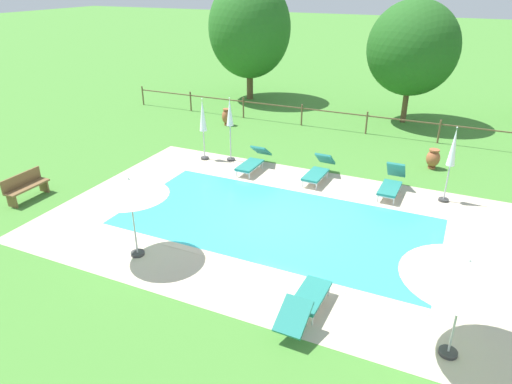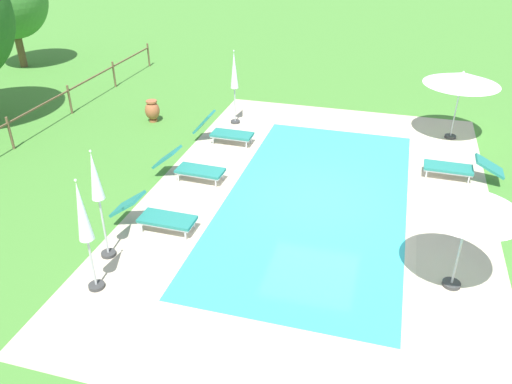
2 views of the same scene
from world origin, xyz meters
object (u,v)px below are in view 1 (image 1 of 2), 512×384
object	(u,v)px
tree_west_mid	(413,48)
sun_lounger_north_near_steps	(253,161)
patio_umbrella_open_by_bench	(467,270)
wooden_bench_lawn_side	(25,186)
patio_umbrella_closed_row_centre	(230,118)
tree_centre	(250,28)
patio_umbrella_open_foreground	(129,187)
patio_umbrella_closed_row_west	(203,119)
patio_umbrella_closed_row_mid_west	(452,153)
sun_lounger_north_mid	(318,170)
terracotta_urn_near_fence	(226,116)
terracotta_urn_by_tree	(433,158)
sun_lounger_north_far	(392,183)
sun_lounger_north_end	(306,301)

from	to	relation	value
tree_west_mid	sun_lounger_north_near_steps	bearing A→B (deg)	-114.80
patio_umbrella_open_by_bench	wooden_bench_lawn_side	world-z (taller)	patio_umbrella_open_by_bench
patio_umbrella_closed_row_centre	tree_centre	world-z (taller)	tree_centre
patio_umbrella_open_foreground	patio_umbrella_closed_row_west	size ratio (longest dim) A/B	0.90
patio_umbrella_closed_row_mid_west	patio_umbrella_open_by_bench	bearing A→B (deg)	-84.64
patio_umbrella_closed_row_centre	wooden_bench_lawn_side	bearing A→B (deg)	-126.98
sun_lounger_north_mid	wooden_bench_lawn_side	size ratio (longest dim) A/B	1.33
sun_lounger_north_near_steps	sun_lounger_north_mid	bearing A→B (deg)	3.37
terracotta_urn_near_fence	terracotta_urn_by_tree	distance (m)	9.89
patio_umbrella_open_foreground	terracotta_urn_by_tree	distance (m)	11.63
sun_lounger_north_far	patio_umbrella_closed_row_west	world-z (taller)	patio_umbrella_closed_row_west
patio_umbrella_open_by_bench	tree_west_mid	size ratio (longest dim) A/B	0.40
terracotta_urn_by_tree	tree_west_mid	world-z (taller)	tree_west_mid
terracotta_urn_near_fence	tree_centre	distance (m)	6.50
patio_umbrella_closed_row_west	tree_centre	world-z (taller)	tree_centre
patio_umbrella_closed_row_mid_west	terracotta_urn_by_tree	xyz separation A→B (m)	(-0.66, 2.80, -1.27)
sun_lounger_north_near_steps	patio_umbrella_closed_row_west	bearing A→B (deg)	173.74
sun_lounger_north_near_steps	terracotta_urn_by_tree	xyz separation A→B (m)	(6.10, 3.02, 0.04)
wooden_bench_lawn_side	tree_centre	world-z (taller)	tree_centre
patio_umbrella_open_foreground	wooden_bench_lawn_side	world-z (taller)	patio_umbrella_open_foreground
wooden_bench_lawn_side	terracotta_urn_near_fence	bearing A→B (deg)	78.48
patio_umbrella_closed_row_west	patio_umbrella_closed_row_centre	bearing A→B (deg)	17.22
sun_lounger_north_far	sun_lounger_north_near_steps	bearing A→B (deg)	-179.31
patio_umbrella_open_by_bench	terracotta_urn_by_tree	bearing A→B (deg)	97.61
tree_west_mid	sun_lounger_north_far	bearing A→B (deg)	-83.78
sun_lounger_north_end	patio_umbrella_closed_row_mid_west	distance (m)	7.66
tree_centre	wooden_bench_lawn_side	bearing A→B (deg)	-92.94
sun_lounger_north_mid	patio_umbrella_open_by_bench	bearing A→B (deg)	-55.10
patio_umbrella_open_by_bench	tree_west_mid	xyz separation A→B (m)	(-3.31, 15.83, 1.60)
terracotta_urn_by_tree	terracotta_urn_near_fence	bearing A→B (deg)	170.20
sun_lounger_north_near_steps	tree_west_mid	bearing A→B (deg)	65.20
tree_west_mid	tree_centre	bearing A→B (deg)	173.05
sun_lounger_north_mid	tree_centre	distance (m)	12.85
patio_umbrella_open_by_bench	patio_umbrella_closed_row_mid_west	xyz separation A→B (m)	(-0.67, 7.14, -0.29)
sun_lounger_north_mid	patio_umbrella_closed_row_centre	size ratio (longest dim) A/B	0.79
patio_umbrella_open_by_bench	wooden_bench_lawn_side	size ratio (longest dim) A/B	1.54
sun_lounger_north_end	terracotta_urn_near_fence	size ratio (longest dim) A/B	2.54
sun_lounger_north_near_steps	patio_umbrella_open_foreground	bearing A→B (deg)	-92.47
sun_lounger_north_end	patio_umbrella_closed_row_mid_west	world-z (taller)	patio_umbrella_closed_row_mid_west
sun_lounger_north_mid	patio_umbrella_closed_row_mid_west	distance (m)	4.45
sun_lounger_north_mid	tree_west_mid	size ratio (longest dim) A/B	0.35
patio_umbrella_closed_row_mid_west	patio_umbrella_closed_row_centre	world-z (taller)	patio_umbrella_closed_row_centre
terracotta_urn_near_fence	terracotta_urn_by_tree	world-z (taller)	terracotta_urn_near_fence
patio_umbrella_open_foreground	patio_umbrella_open_by_bench	distance (m)	7.72
patio_umbrella_closed_row_mid_west	terracotta_urn_by_tree	size ratio (longest dim) A/B	3.29
sun_lounger_north_far	sun_lounger_north_mid	bearing A→B (deg)	178.08
sun_lounger_north_mid	sun_lounger_north_end	bearing A→B (deg)	-74.22
patio_umbrella_closed_row_centre	patio_umbrella_closed_row_west	bearing A→B (deg)	-162.78
patio_umbrella_open_by_bench	terracotta_urn_near_fence	world-z (taller)	patio_umbrella_open_by_bench
sun_lounger_north_near_steps	tree_centre	world-z (taller)	tree_centre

